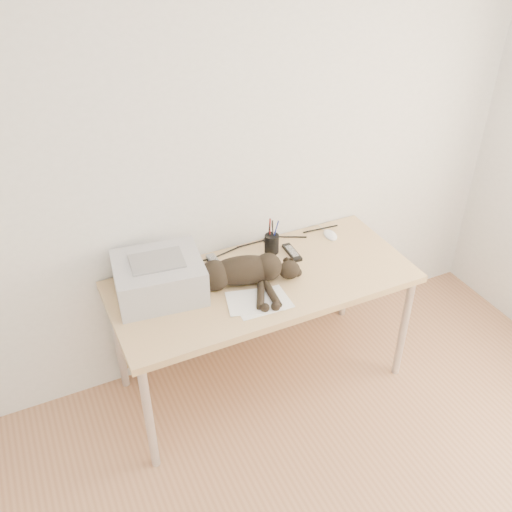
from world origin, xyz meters
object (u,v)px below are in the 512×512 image
desk (256,290)px  mug (184,262)px  printer (159,277)px  cat (240,273)px  mouse (330,233)px  pen_cup (272,243)px

desk → mug: 0.42m
printer → cat: 0.41m
mouse → pen_cup: bearing=-173.0°
printer → desk: bearing=-3.3°
pen_cup → mouse: size_ratio=1.71×
cat → mouse: cat is taller
cat → mug: (-0.22, 0.25, -0.03)m
mug → pen_cup: (0.50, -0.05, 0.01)m
desk → printer: printer is taller
mug → pen_cup: 0.50m
printer → mug: (0.18, 0.14, -0.05)m
desk → printer: size_ratio=3.39×
cat → desk: bearing=44.2°
desk → printer: (-0.52, 0.03, 0.23)m
mug → mouse: (0.88, -0.05, -0.03)m
desk → printer: 0.57m
desk → mouse: mouse is taller
mouse → mug: bearing=-176.4°
pen_cup → mouse: bearing=0.1°
pen_cup → mouse: 0.39m
cat → mouse: 0.70m
printer → mouse: bearing=5.0°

